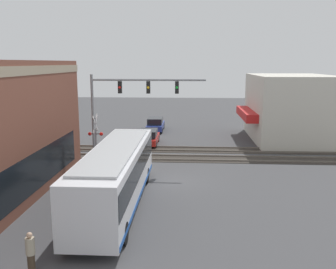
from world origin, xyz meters
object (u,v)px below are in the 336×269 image
parked_car_blue (155,125)px  pedestrian_by_lamp (31,253)px  city_bus (116,174)px  parked_car_red (148,138)px  pedestrian_at_crossing (109,153)px  crossing_signal (96,134)px

parked_car_blue → pedestrian_by_lamp: 29.97m
city_bus → parked_car_red: city_bus is taller
parked_car_red → pedestrian_by_lamp: (-22.53, 1.86, 0.17)m
city_bus → parked_car_red: size_ratio=2.79×
pedestrian_at_crossing → pedestrian_by_lamp: (-15.49, -0.44, 0.02)m
crossing_signal → parked_car_red: (6.77, -3.35, -1.62)m
crossing_signal → pedestrian_at_crossing: 1.82m
pedestrian_at_crossing → parked_car_blue: bearing=-9.1°
parked_car_red → parked_car_blue: 7.38m
city_bus → pedestrian_at_crossing: 8.93m
pedestrian_by_lamp → parked_car_blue: bearing=-3.6°
parked_car_blue → pedestrian_at_crossing: 14.60m
parked_car_red → parked_car_blue: parked_car_blue is taller
city_bus → pedestrian_by_lamp: (-6.93, 1.86, -0.98)m
crossing_signal → parked_car_red: size_ratio=0.85×
city_bus → pedestrian_by_lamp: size_ratio=7.48×
crossing_signal → pedestrian_at_crossing: bearing=-103.9°
crossing_signal → pedestrian_by_lamp: 15.89m
pedestrian_by_lamp → pedestrian_at_crossing: bearing=1.6°
parked_car_red → parked_car_blue: size_ratio=0.95×
parked_car_blue → city_bus: bearing=180.0°
pedestrian_by_lamp → city_bus: bearing=-15.0°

